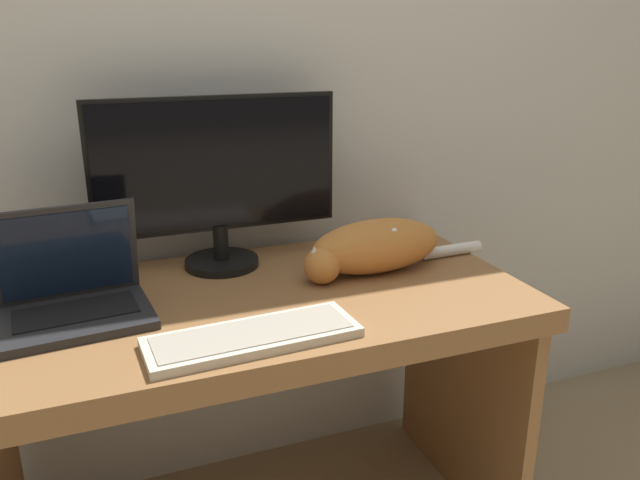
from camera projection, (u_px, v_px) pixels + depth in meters
wall_back at (207, 38)px, 1.64m from camera, size 6.40×0.06×2.60m
desk at (256, 355)px, 1.53m from camera, size 1.30×0.66×0.72m
monitor at (217, 177)px, 1.59m from camera, size 0.63×0.20×0.45m
laptop at (73, 297)px, 1.35m from camera, size 0.33×0.26×0.24m
external_keyboard at (253, 337)px, 1.25m from camera, size 0.44×0.17×0.02m
cat at (374, 246)px, 1.60m from camera, size 0.55×0.15×0.14m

